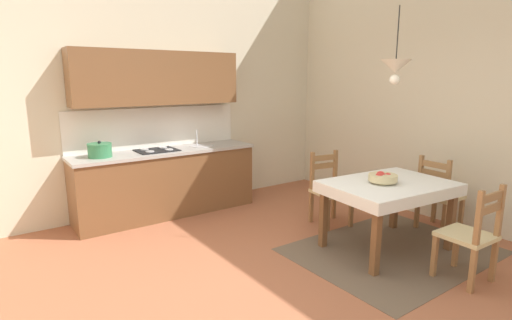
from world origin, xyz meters
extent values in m
cube|color=#A86042|center=(0.00, 0.00, -0.05)|extent=(6.18, 6.10, 0.10)
cube|color=beige|center=(0.00, 2.81, 1.99)|extent=(6.18, 0.12, 3.98)
cube|color=beige|center=(2.85, 0.00, 1.99)|extent=(0.12, 6.10, 3.98)
cube|color=brown|center=(1.45, -0.14, 0.00)|extent=(2.10, 1.60, 0.01)
cube|color=brown|center=(-0.04, 2.44, 0.43)|extent=(2.43, 0.60, 0.86)
cube|color=#ADA8A3|center=(-0.04, 2.43, 0.88)|extent=(2.46, 0.63, 0.04)
cube|color=white|center=(-0.04, 2.73, 1.18)|extent=(2.43, 0.01, 0.55)
cube|color=brown|center=(-0.04, 2.57, 1.85)|extent=(2.24, 0.34, 0.70)
cube|color=black|center=(-0.04, 2.17, 0.04)|extent=(2.39, 0.02, 0.09)
cylinder|color=silver|center=(0.50, 2.44, 0.90)|extent=(0.34, 0.34, 0.02)
cylinder|color=silver|center=(0.50, 2.58, 1.01)|extent=(0.02, 0.02, 0.22)
cube|color=black|center=(-0.17, 2.44, 0.91)|extent=(0.52, 0.42, 0.01)
cylinder|color=silver|center=(-0.30, 2.34, 0.92)|extent=(0.11, 0.11, 0.01)
cylinder|color=silver|center=(-0.04, 2.34, 0.92)|extent=(0.11, 0.11, 0.01)
cylinder|color=silver|center=(-0.30, 2.54, 0.92)|extent=(0.11, 0.11, 0.01)
cylinder|color=silver|center=(-0.04, 2.54, 0.92)|extent=(0.11, 0.11, 0.01)
cylinder|color=#337A4C|center=(-0.90, 2.42, 0.98)|extent=(0.28, 0.28, 0.15)
cylinder|color=#337A4C|center=(-0.90, 2.42, 1.06)|extent=(0.29, 0.29, 0.02)
sphere|color=black|center=(-0.90, 2.42, 1.08)|extent=(0.04, 0.04, 0.04)
cube|color=brown|center=(1.45, -0.04, 0.74)|extent=(1.33, 0.99, 0.02)
cube|color=brown|center=(0.85, -0.36, 0.36)|extent=(0.08, 0.08, 0.73)
cube|color=brown|center=(1.98, -0.47, 0.36)|extent=(0.08, 0.08, 0.73)
cube|color=brown|center=(0.92, 0.40, 0.36)|extent=(0.08, 0.08, 0.73)
cube|color=brown|center=(2.05, 0.29, 0.36)|extent=(0.08, 0.08, 0.73)
cube|color=white|center=(1.45, -0.04, 0.75)|extent=(1.40, 1.06, 0.00)
cube|color=white|center=(1.41, -0.51, 0.69)|extent=(1.31, 0.13, 0.12)
cube|color=white|center=(1.49, 0.43, 0.69)|extent=(1.31, 0.13, 0.12)
cube|color=white|center=(0.79, 0.02, 0.69)|extent=(0.09, 0.94, 0.12)
cube|color=white|center=(2.10, -0.10, 0.69)|extent=(0.09, 0.94, 0.12)
cube|color=#D1BC89|center=(2.46, -0.06, 0.43)|extent=(0.43, 0.43, 0.04)
cube|color=#996B42|center=(2.64, 0.11, 0.21)|extent=(0.05, 0.05, 0.41)
cube|color=#996B42|center=(2.63, -0.25, 0.21)|extent=(0.05, 0.05, 0.41)
cube|color=#996B42|center=(2.28, 0.12, 0.46)|extent=(0.05, 0.05, 0.93)
cube|color=#996B42|center=(2.27, -0.24, 0.46)|extent=(0.05, 0.05, 0.93)
cube|color=#996B42|center=(2.28, -0.06, 0.84)|extent=(0.03, 0.32, 0.07)
cube|color=#996B42|center=(2.28, -0.06, 0.74)|extent=(0.03, 0.32, 0.07)
cube|color=#D1BC89|center=(1.49, 0.83, 0.43)|extent=(0.48, 0.48, 0.04)
cube|color=#996B42|center=(1.63, 0.62, 0.21)|extent=(0.05, 0.05, 0.41)
cube|color=#996B42|center=(1.28, 0.68, 0.21)|extent=(0.05, 0.05, 0.41)
cube|color=#996B42|center=(1.69, 0.98, 0.46)|extent=(0.05, 0.05, 0.93)
cube|color=#996B42|center=(1.34, 1.04, 0.46)|extent=(0.05, 0.05, 0.93)
cube|color=#996B42|center=(1.52, 1.01, 0.84)|extent=(0.32, 0.08, 0.07)
cube|color=#996B42|center=(1.52, 1.01, 0.74)|extent=(0.32, 0.08, 0.07)
cube|color=#D1BC89|center=(1.46, -0.89, 0.43)|extent=(0.43, 0.43, 0.04)
cube|color=#996B42|center=(1.28, -0.70, 0.21)|extent=(0.05, 0.05, 0.41)
cube|color=#996B42|center=(1.64, -0.72, 0.21)|extent=(0.05, 0.05, 0.41)
cube|color=#996B42|center=(1.27, -1.06, 0.46)|extent=(0.05, 0.05, 0.93)
cube|color=#996B42|center=(1.63, -1.08, 0.46)|extent=(0.05, 0.05, 0.93)
cube|color=#996B42|center=(1.45, -1.07, 0.84)|extent=(0.32, 0.04, 0.07)
cube|color=#996B42|center=(1.45, -1.07, 0.74)|extent=(0.32, 0.04, 0.07)
cylinder|color=beige|center=(1.36, -0.02, 0.77)|extent=(0.17, 0.17, 0.02)
cylinder|color=beige|center=(1.36, -0.02, 0.81)|extent=(0.30, 0.30, 0.07)
sphere|color=red|center=(1.31, -0.01, 0.82)|extent=(0.09, 0.09, 0.09)
sphere|color=red|center=(1.41, -0.04, 0.82)|extent=(0.08, 0.08, 0.08)
sphere|color=red|center=(1.36, 0.01, 0.83)|extent=(0.10, 0.10, 0.10)
cylinder|color=black|center=(1.58, 0.08, 2.29)|extent=(0.01, 0.01, 0.57)
cone|color=silver|center=(1.58, 0.08, 1.97)|extent=(0.32, 0.32, 0.14)
sphere|color=white|center=(1.58, 0.08, 1.83)|extent=(0.11, 0.11, 0.11)
camera|label=1|loc=(-2.11, -2.57, 1.85)|focal=27.92mm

